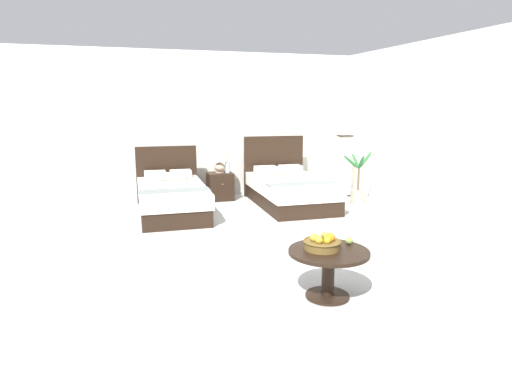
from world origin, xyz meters
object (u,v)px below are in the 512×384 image
bed_near_corner (289,190)px  nightstand (220,186)px  loose_apple (349,241)px  potted_palm (358,189)px  floor_lamp_corner (344,166)px  bed_near_window (172,197)px  vase (228,167)px  fruit_bowl (322,242)px  coffee_table (328,263)px  table_lamp (220,160)px

bed_near_corner → nightstand: size_ratio=4.03×
nightstand → loose_apple: loose_apple is taller
bed_near_corner → loose_apple: size_ratio=27.97×
potted_palm → floor_lamp_corner: bearing=82.3°
bed_near_window → nightstand: 1.33m
vase → loose_apple: (0.14, -4.52, -0.12)m
bed_near_window → bed_near_corner: bed_near_corner is taller
fruit_bowl → floor_lamp_corner: (2.53, 4.25, 0.07)m
coffee_table → potted_palm: potted_palm is taller
bed_near_window → floor_lamp_corner: 3.57m
vase → potted_palm: bearing=-25.6°
bed_near_window → vase: 1.47m
bed_near_corner → potted_palm: (1.27, -0.29, -0.01)m
table_lamp → bed_near_window: bearing=-140.5°
bed_near_corner → floor_lamp_corner: bearing=18.6°
vase → coffee_table: 4.64m
floor_lamp_corner → fruit_bowl: bearing=-120.8°
loose_apple → floor_lamp_corner: bearing=62.2°
vase → coffee_table: vase is taller
table_lamp → fruit_bowl: (-0.05, -4.63, -0.24)m
bed_near_corner → coffee_table: 4.00m
nightstand → table_lamp: 0.52m
table_lamp → fruit_bowl: table_lamp is taller
bed_near_corner → potted_palm: bearing=-12.9°
floor_lamp_corner → potted_palm: bearing=-97.7°
loose_apple → floor_lamp_corner: size_ratio=0.06×
bed_near_window → table_lamp: 1.44m
potted_palm → vase: bearing=154.4°
floor_lamp_corner → potted_palm: 0.83m
bed_near_corner → fruit_bowl: 3.97m
bed_near_corner → coffee_table: bearing=-106.2°
bed_near_window → bed_near_corner: 2.16m
nightstand → floor_lamp_corner: floor_lamp_corner is taller
bed_near_corner → floor_lamp_corner: 1.48m
floor_lamp_corner → bed_near_window: bearing=-172.4°
coffee_table → fruit_bowl: fruit_bowl is taller
loose_apple → coffee_table: bearing=-158.8°
fruit_bowl → potted_palm: potted_palm is taller
floor_lamp_corner → vase: bearing=172.1°
nightstand → loose_apple: size_ratio=6.94×
coffee_table → fruit_bowl: 0.21m
table_lamp → loose_apple: bearing=-86.5°
coffee_table → fruit_bowl: (-0.05, 0.06, 0.20)m
table_lamp → vase: size_ratio=2.00×
vase → coffee_table: size_ratio=0.27×
bed_near_corner → bed_near_window: bearing=-179.8°
vase → coffee_table: (-0.14, -4.63, -0.29)m
nightstand → vase: vase is taller
fruit_bowl → table_lamp: bearing=89.4°
bed_near_window → floor_lamp_corner: floor_lamp_corner is taller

